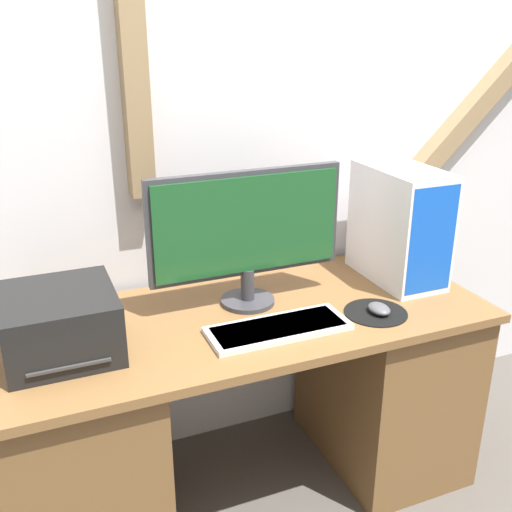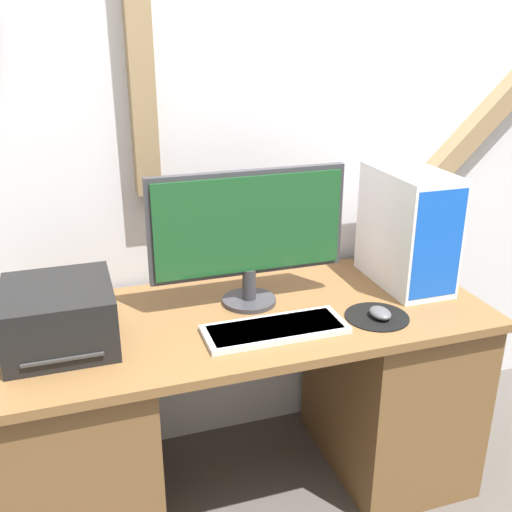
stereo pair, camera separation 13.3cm
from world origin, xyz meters
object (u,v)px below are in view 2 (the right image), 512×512
(keyboard, at_px, (275,329))
(computer_tower, at_px, (408,228))
(monitor, at_px, (249,229))
(printer, at_px, (59,316))
(mouse, at_px, (380,313))

(keyboard, height_order, computer_tower, computer_tower)
(computer_tower, bearing_deg, monitor, 178.84)
(keyboard, bearing_deg, printer, 168.35)
(monitor, xyz_separation_m, mouse, (0.37, -0.25, -0.24))
(printer, bearing_deg, mouse, -8.74)
(keyboard, xyz_separation_m, mouse, (0.35, -0.02, 0.01))
(mouse, bearing_deg, computer_tower, 46.15)
(keyboard, distance_m, printer, 0.64)
(computer_tower, bearing_deg, printer, -176.01)
(monitor, relative_size, keyboard, 1.48)
(computer_tower, bearing_deg, keyboard, -159.77)
(monitor, xyz_separation_m, keyboard, (0.01, -0.23, -0.25))
(monitor, relative_size, mouse, 7.43)
(keyboard, relative_size, mouse, 5.01)
(monitor, height_order, keyboard, monitor)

